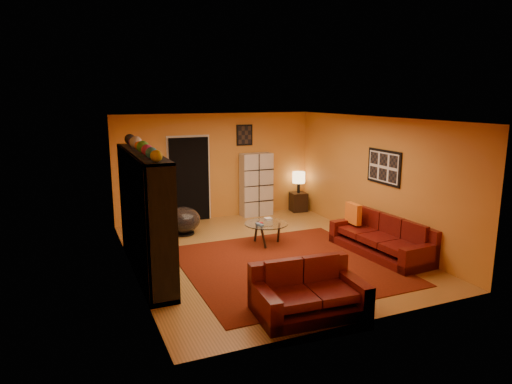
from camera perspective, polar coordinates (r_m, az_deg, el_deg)
name	(u,v)px	position (r m, az deg, el deg)	size (l,w,h in m)	color
floor	(266,254)	(8.94, 1.23, -7.74)	(6.00, 6.00, 0.00)	olive
ceiling	(266,119)	(8.43, 1.31, 9.15)	(6.00, 6.00, 0.00)	white
wall_back	(216,166)	(11.35, -4.99, 3.22)	(6.00, 6.00, 0.00)	orange
wall_front	(362,231)	(6.06, 13.06, -4.74)	(6.00, 6.00, 0.00)	orange
wall_left	(130,200)	(7.92, -15.46, -0.97)	(6.00, 6.00, 0.00)	orange
wall_right	(375,179)	(9.87, 14.62, 1.57)	(6.00, 6.00, 0.00)	orange
rug	(287,265)	(8.39, 3.85, -9.08)	(3.60, 3.60, 0.01)	#4E1409
doorway	(189,180)	(11.16, -8.32, 1.53)	(0.95, 0.10, 2.04)	black
wall_art_right	(384,167)	(9.58, 15.71, 3.02)	(0.03, 1.00, 0.70)	black
wall_art_back	(245,135)	(11.50, -1.45, 7.13)	(0.42, 0.03, 0.52)	black
entertainment_unit	(144,213)	(8.01, -13.77, -2.58)	(0.45, 3.00, 2.10)	black
tv	(147,215)	(8.10, -13.50, -2.76)	(0.13, 0.97, 0.56)	black
sofa	(385,239)	(9.22, 15.78, -5.71)	(1.03, 2.21, 0.85)	#4D0C0A
loveseat	(307,292)	(6.64, 6.40, -12.35)	(1.59, 1.01, 0.85)	#4D0C0A
throw_pillow	(353,213)	(9.63, 12.07, -2.64)	(0.12, 0.42, 0.42)	orange
coffee_table	(266,225)	(9.37, 1.28, -4.20)	(0.89, 0.89, 0.45)	silver
storage_cabinet	(256,185)	(11.59, 0.03, 0.94)	(0.80, 0.36, 1.60)	beige
bowl_chair	(183,220)	(10.21, -9.08, -3.46)	(0.75, 0.75, 0.61)	black
side_table	(298,202)	(12.17, 5.31, -1.23)	(0.40, 0.40, 0.50)	black
table_lamp	(299,178)	(12.04, 5.37, 1.77)	(0.33, 0.33, 0.55)	black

